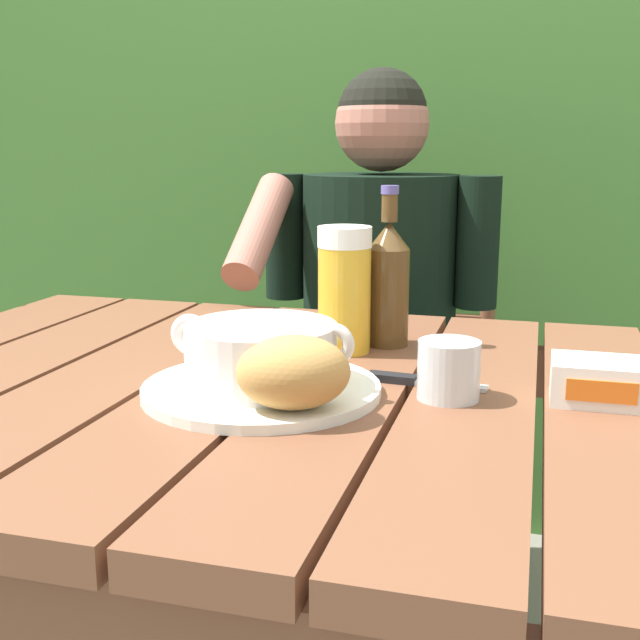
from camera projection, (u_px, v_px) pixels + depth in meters
name	position (u px, v px, depth m)	size (l,w,h in m)	color
dining_table	(344.00, 461.00, 0.98)	(1.36, 0.86, 0.78)	brown
hedge_backdrop	(398.00, 166.00, 2.41)	(3.98, 0.91, 2.59)	#3E6D2D
chair_near_diner	(391.00, 397.00, 1.86)	(0.45, 0.44, 0.98)	brown
person_eating	(374.00, 318.00, 1.63)	(0.48, 0.47, 1.21)	black
serving_plate	(262.00, 389.00, 0.92)	(0.28, 0.28, 0.01)	white
soup_bowl	(261.00, 353.00, 0.92)	(0.23, 0.18, 0.08)	white
bread_roll	(293.00, 372.00, 0.83)	(0.14, 0.13, 0.08)	#BD8C49
beer_glass	(344.00, 289.00, 1.10)	(0.08, 0.08, 0.18)	gold
beer_bottle	(388.00, 281.00, 1.13)	(0.06, 0.06, 0.23)	#52381B
water_glass_small	(449.00, 370.00, 0.90)	(0.07, 0.07, 0.07)	silver
butter_tub	(599.00, 381.00, 0.89)	(0.11, 0.08, 0.05)	white
table_knife	(414.00, 381.00, 0.96)	(0.15, 0.03, 0.01)	silver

